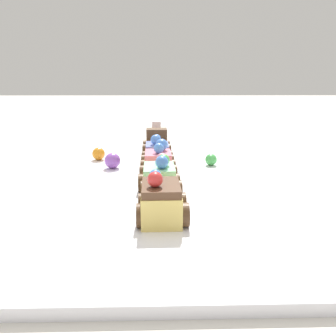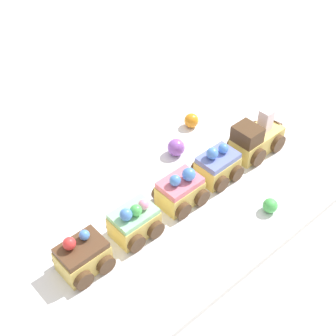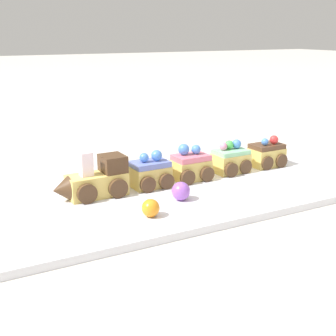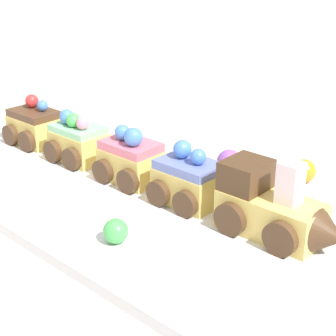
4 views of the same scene
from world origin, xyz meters
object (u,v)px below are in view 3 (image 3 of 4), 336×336
at_px(cake_car_mint, 231,160).
at_px(cake_car_chocolate, 266,155).
at_px(cake_train_locomotive, 94,181).
at_px(gumball_orange, 151,208).
at_px(cake_car_strawberry, 191,166).
at_px(gumball_green, 123,166).
at_px(cake_car_blueberry, 150,173).
at_px(gumball_purple, 181,191).

xyz_separation_m(cake_car_mint, cake_car_chocolate, (-0.09, -0.00, -0.00)).
distance_m(cake_train_locomotive, gumball_orange, 0.13).
bearing_deg(cake_car_mint, cake_car_strawberry, 0.03).
bearing_deg(gumball_green, cake_car_strawberry, 130.83).
bearing_deg(cake_car_chocolate, cake_car_mint, -0.48).
bearing_deg(cake_car_chocolate, cake_train_locomotive, -0.05).
relative_size(cake_car_blueberry, gumball_purple, 2.22).
distance_m(gumball_green, gumball_orange, 0.24).
height_order(cake_car_blueberry, gumball_orange, cake_car_blueberry).
relative_size(cake_train_locomotive, gumball_green, 5.28).
height_order(cake_car_blueberry, cake_car_mint, cake_car_blueberry).
bearing_deg(gumball_orange, cake_car_chocolate, -157.96).
distance_m(cake_car_blueberry, gumball_purple, 0.09).
xyz_separation_m(gumball_purple, gumball_orange, (0.07, 0.04, -0.00)).
distance_m(cake_train_locomotive, cake_car_chocolate, 0.37).
bearing_deg(cake_car_mint, gumball_orange, 27.59).
height_order(cake_car_blueberry, cake_car_chocolate, cake_car_blueberry).
distance_m(cake_train_locomotive, cake_car_strawberry, 0.19).
height_order(cake_train_locomotive, cake_car_mint, cake_train_locomotive).
xyz_separation_m(cake_train_locomotive, cake_car_chocolate, (-0.37, -0.01, -0.00)).
relative_size(cake_train_locomotive, gumball_orange, 4.57).
distance_m(cake_car_chocolate, gumball_purple, 0.27).
xyz_separation_m(cake_car_mint, gumball_purple, (0.16, 0.09, -0.01)).
xyz_separation_m(cake_car_chocolate, gumball_purple, (0.25, 0.09, -0.01)).
relative_size(cake_train_locomotive, cake_car_chocolate, 1.84).
relative_size(cake_car_strawberry, cake_car_chocolate, 1.00).
distance_m(cake_train_locomotive, gumball_green, 0.15).
bearing_deg(cake_car_mint, cake_car_chocolate, 179.52).
relative_size(gumball_green, gumball_orange, 0.87).
relative_size(cake_car_blueberry, gumball_green, 2.87).
height_order(cake_train_locomotive, cake_car_blueberry, cake_train_locomotive).
height_order(gumball_purple, gumball_green, gumball_purple).
distance_m(cake_car_strawberry, gumball_green, 0.14).
bearing_deg(cake_car_strawberry, gumball_purple, 49.85).
bearing_deg(cake_car_chocolate, gumball_purple, 18.72).
distance_m(cake_car_strawberry, gumball_purple, 0.11).
relative_size(cake_car_blueberry, cake_car_chocolate, 1.00).
height_order(cake_train_locomotive, gumball_green, cake_train_locomotive).
bearing_deg(cake_car_blueberry, gumball_orange, 62.70).
relative_size(cake_car_chocolate, gumball_purple, 2.22).
relative_size(cake_car_chocolate, gumball_orange, 2.49).
relative_size(cake_train_locomotive, cake_car_blueberry, 1.84).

